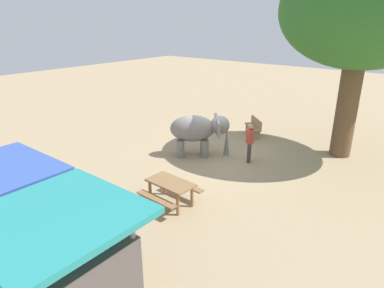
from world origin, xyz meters
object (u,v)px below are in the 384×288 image
wooden_bench (254,127)px  person_handler (250,140)px  market_stall_blue (0,228)px  elephant (199,130)px  market_stall_teal (66,281)px  shade_tree_main (363,11)px  picnic_table_near (171,187)px

wooden_bench → person_handler: bearing=157.6°
wooden_bench → market_stall_blue: size_ratio=0.52×
elephant → market_stall_blue: market_stall_blue is taller
wooden_bench → market_stall_teal: 12.38m
market_stall_teal → market_stall_blue: (2.60, 0.00, 0.00)m
shade_tree_main → market_stall_blue: 13.54m
elephant → person_handler: size_ratio=1.48×
person_handler → market_stall_blue: 9.09m
elephant → market_stall_teal: market_stall_teal is taller
wooden_bench → market_stall_blue: market_stall_blue is taller
elephant → picnic_table_near: size_ratio=1.53×
shade_tree_main → wooden_bench: shade_tree_main is taller
elephant → wooden_bench: elephant is taller
shade_tree_main → market_stall_teal: (1.38, 12.09, -4.61)m
person_handler → market_stall_blue: (1.28, 9.00, 0.19)m
person_handler → wooden_bench: person_handler is taller
wooden_bench → picnic_table_near: wooden_bench is taller
elephant → market_stall_teal: bearing=-107.4°
shade_tree_main → elephant: bearing=38.5°
market_stall_teal → wooden_bench: bearing=-77.2°
market_stall_blue → person_handler: bearing=-98.1°
market_stall_teal → elephant: bearing=-68.0°
shade_tree_main → picnic_table_near: size_ratio=5.11×
elephant → shade_tree_main: shade_tree_main is taller
wooden_bench → elephant: bearing=123.0°
person_handler → market_stall_teal: market_stall_teal is taller
elephant → picnic_table_near: (-1.78, 3.79, -0.53)m
market_stall_blue → elephant: bearing=-84.7°
elephant → person_handler: bearing=-21.1°
person_handler → wooden_bench: 3.40m
shade_tree_main → picnic_table_near: shade_tree_main is taller
elephant → market_stall_teal: 8.97m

